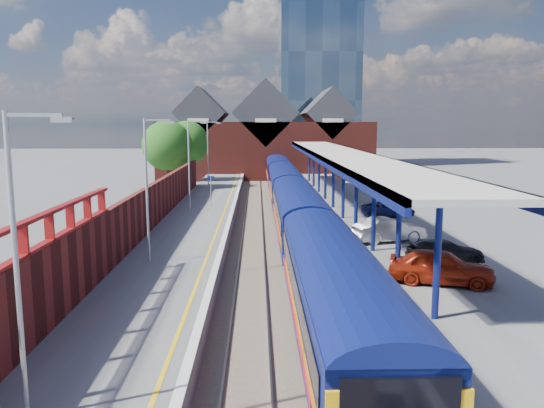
% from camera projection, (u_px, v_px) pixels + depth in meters
% --- Properties ---
extents(ground, '(240.00, 240.00, 0.00)m').
position_uv_depth(ground, '(270.00, 206.00, 50.11)').
color(ground, '#5B5B5E').
rests_on(ground, ground).
extents(ballast_bed, '(6.00, 76.00, 0.06)m').
position_uv_depth(ballast_bed, '(273.00, 226.00, 40.23)').
color(ballast_bed, '#473D33').
rests_on(ballast_bed, ground).
extents(rails, '(4.51, 76.00, 0.14)m').
position_uv_depth(rails, '(273.00, 225.00, 40.21)').
color(rails, slate).
rests_on(rails, ground).
extents(left_platform, '(5.00, 76.00, 1.00)m').
position_uv_depth(left_platform, '(200.00, 220.00, 40.00)').
color(left_platform, '#565659').
rests_on(left_platform, ground).
extents(right_platform, '(6.00, 76.00, 1.00)m').
position_uv_depth(right_platform, '(351.00, 220.00, 40.32)').
color(right_platform, '#565659').
rests_on(right_platform, ground).
extents(coping_left, '(0.30, 76.00, 0.05)m').
position_uv_depth(coping_left, '(231.00, 213.00, 39.99)').
color(coping_left, silver).
rests_on(coping_left, left_platform).
extents(coping_right, '(0.30, 76.00, 0.05)m').
position_uv_depth(coping_right, '(314.00, 213.00, 40.16)').
color(coping_right, silver).
rests_on(coping_right, right_platform).
extents(yellow_line, '(0.14, 76.00, 0.01)m').
position_uv_depth(yellow_line, '(223.00, 214.00, 39.98)').
color(yellow_line, yellow).
rests_on(yellow_line, left_platform).
extents(train, '(2.88, 65.91, 3.45)m').
position_uv_depth(train, '(290.00, 194.00, 42.49)').
color(train, '#0C1557').
rests_on(train, ground).
extents(canopy, '(4.50, 52.00, 4.48)m').
position_uv_depth(canopy, '(342.00, 156.00, 41.52)').
color(canopy, navy).
rests_on(canopy, right_platform).
extents(lamp_post_a, '(1.48, 0.18, 7.00)m').
position_uv_depth(lamp_post_a, '(21.00, 249.00, 11.63)').
color(lamp_post_a, '#A5A8AA').
rests_on(lamp_post_a, left_platform).
extents(lamp_post_b, '(1.48, 0.18, 7.00)m').
position_uv_depth(lamp_post_b, '(149.00, 181.00, 25.47)').
color(lamp_post_b, '#A5A8AA').
rests_on(lamp_post_b, left_platform).
extents(lamp_post_c, '(1.48, 0.18, 7.00)m').
position_uv_depth(lamp_post_c, '(191.00, 159.00, 41.28)').
color(lamp_post_c, '#A5A8AA').
rests_on(lamp_post_c, left_platform).
extents(lamp_post_d, '(1.48, 0.18, 7.00)m').
position_uv_depth(lamp_post_d, '(209.00, 149.00, 57.10)').
color(lamp_post_d, '#A5A8AA').
rests_on(lamp_post_d, left_platform).
extents(platform_sign, '(0.55, 0.08, 2.50)m').
position_uv_depth(platform_sign, '(211.00, 186.00, 43.64)').
color(platform_sign, '#A5A8AA').
rests_on(platform_sign, left_platform).
extents(brick_wall, '(0.35, 50.00, 3.86)m').
position_uv_depth(brick_wall, '(147.00, 209.00, 33.25)').
color(brick_wall, maroon).
rests_on(brick_wall, left_platform).
extents(station_building, '(30.00, 12.12, 13.78)m').
position_uv_depth(station_building, '(265.00, 140.00, 76.97)').
color(station_building, maroon).
rests_on(station_building, ground).
extents(glass_tower, '(14.20, 14.20, 40.30)m').
position_uv_depth(glass_tower, '(318.00, 55.00, 96.79)').
color(glass_tower, '#47607A').
rests_on(glass_tower, ground).
extents(tree_near, '(5.20, 5.20, 8.10)m').
position_uv_depth(tree_near, '(169.00, 147.00, 54.86)').
color(tree_near, '#382314').
rests_on(tree_near, ground).
extents(tree_far, '(5.20, 5.20, 8.10)m').
position_uv_depth(tree_far, '(188.00, 144.00, 62.80)').
color(tree_far, '#382314').
rests_on(tree_far, ground).
extents(parked_car_red, '(4.67, 3.01, 1.48)m').
position_uv_depth(parked_car_red, '(441.00, 266.00, 22.42)').
color(parked_car_red, maroon).
rests_on(parked_car_red, right_platform).
extents(parked_car_silver, '(4.43, 2.51, 1.38)m').
position_uv_depth(parked_car_silver, '(389.00, 230.00, 30.48)').
color(parked_car_silver, silver).
rests_on(parked_car_silver, right_platform).
extents(parked_car_dark, '(4.06, 2.18, 1.12)m').
position_uv_depth(parked_car_dark, '(445.00, 251.00, 25.80)').
color(parked_car_dark, black).
rests_on(parked_car_dark, right_platform).
extents(parked_car_blue, '(3.96, 1.96, 1.08)m').
position_uv_depth(parked_car_blue, '(388.00, 209.00, 38.79)').
color(parked_car_blue, navy).
rests_on(parked_car_blue, right_platform).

